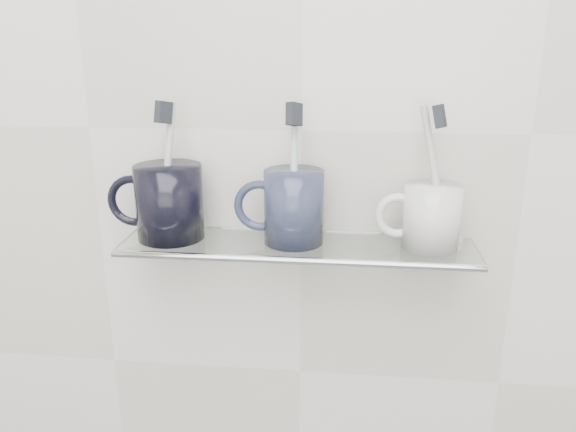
# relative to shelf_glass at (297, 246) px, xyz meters

# --- Properties ---
(wall_back) EXTENTS (2.50, 0.00, 2.50)m
(wall_back) POSITION_rel_shelf_glass_xyz_m (0.00, 0.06, 0.15)
(wall_back) COLOR silver
(wall_back) RESTS_ON ground
(shelf_glass) EXTENTS (0.50, 0.12, 0.01)m
(shelf_glass) POSITION_rel_shelf_glass_xyz_m (0.00, 0.00, 0.00)
(shelf_glass) COLOR silver
(shelf_glass) RESTS_ON wall_back
(shelf_rail) EXTENTS (0.50, 0.01, 0.01)m
(shelf_rail) POSITION_rel_shelf_glass_xyz_m (0.00, -0.06, 0.00)
(shelf_rail) COLOR silver
(shelf_rail) RESTS_ON shelf_glass
(bracket_left) EXTENTS (0.02, 0.03, 0.02)m
(bracket_left) POSITION_rel_shelf_glass_xyz_m (-0.21, 0.05, -0.01)
(bracket_left) COLOR silver
(bracket_left) RESTS_ON wall_back
(bracket_right) EXTENTS (0.02, 0.03, 0.02)m
(bracket_right) POSITION_rel_shelf_glass_xyz_m (0.21, 0.05, -0.01)
(bracket_right) COLOR silver
(bracket_right) RESTS_ON wall_back
(mug_left) EXTENTS (0.12, 0.12, 0.11)m
(mug_left) POSITION_rel_shelf_glass_xyz_m (-0.18, 0.00, 0.06)
(mug_left) COLOR black
(mug_left) RESTS_ON shelf_glass
(mug_left_handle) EXTENTS (0.08, 0.01, 0.08)m
(mug_left_handle) POSITION_rel_shelf_glass_xyz_m (-0.24, 0.00, 0.06)
(mug_left_handle) COLOR black
(mug_left_handle) RESTS_ON mug_left
(toothbrush_left) EXTENTS (0.03, 0.05, 0.19)m
(toothbrush_left) POSITION_rel_shelf_glass_xyz_m (-0.18, 0.00, 0.10)
(toothbrush_left) COLOR silver
(toothbrush_left) RESTS_ON mug_left
(bristles_left) EXTENTS (0.02, 0.03, 0.03)m
(bristles_left) POSITION_rel_shelf_glass_xyz_m (-0.18, 0.00, 0.19)
(bristles_left) COLOR #1F2229
(bristles_left) RESTS_ON toothbrush_left
(mug_center) EXTENTS (0.09, 0.09, 0.10)m
(mug_center) POSITION_rel_shelf_glass_xyz_m (-0.01, 0.00, 0.06)
(mug_center) COLOR #182134
(mug_center) RESTS_ON shelf_glass
(mug_center_handle) EXTENTS (0.07, 0.01, 0.07)m
(mug_center_handle) POSITION_rel_shelf_glass_xyz_m (-0.05, 0.00, 0.06)
(mug_center_handle) COLOR #182134
(mug_center_handle) RESTS_ON mug_center
(toothbrush_center) EXTENTS (0.02, 0.06, 0.19)m
(toothbrush_center) POSITION_rel_shelf_glass_xyz_m (-0.01, 0.00, 0.10)
(toothbrush_center) COLOR silver
(toothbrush_center) RESTS_ON mug_center
(bristles_center) EXTENTS (0.02, 0.03, 0.04)m
(bristles_center) POSITION_rel_shelf_glass_xyz_m (-0.01, 0.00, 0.19)
(bristles_center) COLOR #1F2229
(bristles_center) RESTS_ON toothbrush_center
(mug_right) EXTENTS (0.09, 0.09, 0.09)m
(mug_right) POSITION_rel_shelf_glass_xyz_m (0.18, 0.00, 0.05)
(mug_right) COLOR white
(mug_right) RESTS_ON shelf_glass
(mug_right_handle) EXTENTS (0.06, 0.01, 0.06)m
(mug_right_handle) POSITION_rel_shelf_glass_xyz_m (0.14, 0.00, 0.05)
(mug_right_handle) COLOR white
(mug_right_handle) RESTS_ON mug_right
(toothbrush_right) EXTENTS (0.05, 0.04, 0.19)m
(toothbrush_right) POSITION_rel_shelf_glass_xyz_m (0.18, 0.00, 0.10)
(toothbrush_right) COLOR #BAB2A2
(toothbrush_right) RESTS_ON mug_right
(bristles_right) EXTENTS (0.02, 0.03, 0.03)m
(bristles_right) POSITION_rel_shelf_glass_xyz_m (0.18, 0.00, 0.19)
(bristles_right) COLOR #1F2229
(bristles_right) RESTS_ON toothbrush_right
(chrome_cap) EXTENTS (0.04, 0.04, 0.01)m
(chrome_cap) POSITION_rel_shelf_glass_xyz_m (0.21, 0.00, 0.01)
(chrome_cap) COLOR silver
(chrome_cap) RESTS_ON shelf_glass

